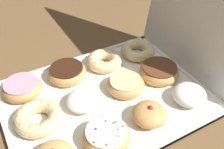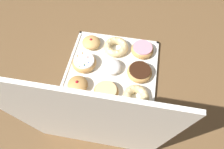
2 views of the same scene
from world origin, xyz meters
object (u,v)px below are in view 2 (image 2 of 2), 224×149
object	(u,v)px
donut_box	(109,81)
powdered_filled_donut_11	(70,113)
cruller_donut_9	(132,125)
chocolate_frosted_donut_10	(100,117)
chocolate_frosted_donut_3	(140,72)
glazed_ring_donut_7	(107,92)
sprinkle_donut_5	(84,62)
cruller_donut_6	(136,96)
cruller_donut_1	(116,47)
powdered_filled_donut_4	(111,66)
jelly_filled_donut_2	(91,42)
jelly_filled_donut_8	(78,85)
pink_frosted_donut_0	(142,49)

from	to	relation	value
donut_box	powdered_filled_donut_11	bearing A→B (deg)	57.37
cruller_donut_9	chocolate_frosted_donut_10	distance (m)	0.13
chocolate_frosted_donut_3	powdered_filled_donut_11	world-z (taller)	powdered_filled_donut_11
chocolate_frosted_donut_10	glazed_ring_donut_7	bearing A→B (deg)	-91.96
donut_box	cruller_donut_9	bearing A→B (deg)	123.57
sprinkle_donut_5	chocolate_frosted_donut_10	distance (m)	0.28
cruller_donut_6	cruller_donut_9	size ratio (longest dim) A/B	0.99
cruller_donut_1	cruller_donut_9	size ratio (longest dim) A/B	1.08
chocolate_frosted_donut_3	chocolate_frosted_donut_10	distance (m)	0.28
powdered_filled_donut_4	sprinkle_donut_5	xyz separation A→B (m)	(0.13, -0.00, -0.00)
chocolate_frosted_donut_10	jelly_filled_donut_2	bearing A→B (deg)	-71.72
jelly_filled_donut_8	chocolate_frosted_donut_3	bearing A→B (deg)	-155.80
jelly_filled_donut_8	powdered_filled_donut_11	bearing A→B (deg)	91.78
chocolate_frosted_donut_3	glazed_ring_donut_7	distance (m)	0.18
cruller_donut_1	powdered_filled_donut_4	xyz separation A→B (m)	(0.00, 0.12, 0.00)
cruller_donut_6	chocolate_frosted_donut_10	bearing A→B (deg)	42.05
donut_box	cruller_donut_9	distance (m)	0.23
pink_frosted_donut_0	chocolate_frosted_donut_10	xyz separation A→B (m)	(0.13, 0.38, 0.00)
glazed_ring_donut_7	sprinkle_donut_5	bearing A→B (deg)	-45.01
pink_frosted_donut_0	cruller_donut_9	world-z (taller)	pink_frosted_donut_0
pink_frosted_donut_0	chocolate_frosted_donut_3	size ratio (longest dim) A/B	0.97
donut_box	cruller_donut_6	size ratio (longest dim) A/B	4.90
chocolate_frosted_donut_10	cruller_donut_6	bearing A→B (deg)	-137.95
donut_box	chocolate_frosted_donut_3	bearing A→B (deg)	-156.06
donut_box	glazed_ring_donut_7	world-z (taller)	glazed_ring_donut_7
glazed_ring_donut_7	jelly_filled_donut_8	distance (m)	0.13
powdered_filled_donut_4	cruller_donut_9	distance (m)	0.29
glazed_ring_donut_7	jelly_filled_donut_8	world-z (taller)	jelly_filled_donut_8
chocolate_frosted_donut_3	glazed_ring_donut_7	bearing A→B (deg)	44.41
pink_frosted_donut_0	chocolate_frosted_donut_3	world-z (taller)	chocolate_frosted_donut_3
jelly_filled_donut_8	powdered_filled_donut_11	distance (m)	0.13
donut_box	chocolate_frosted_donut_3	xyz separation A→B (m)	(-0.13, -0.06, 0.03)
sprinkle_donut_5	jelly_filled_donut_8	bearing A→B (deg)	91.35
powdered_filled_donut_4	cruller_donut_6	size ratio (longest dim) A/B	0.82
donut_box	sprinkle_donut_5	world-z (taller)	sprinkle_donut_5
cruller_donut_1	chocolate_frosted_donut_3	world-z (taller)	same
cruller_donut_6	powdered_filled_donut_11	world-z (taller)	powdered_filled_donut_11
cruller_donut_1	chocolate_frosted_donut_3	bearing A→B (deg)	135.51
chocolate_frosted_donut_3	cruller_donut_9	bearing A→B (deg)	89.48
pink_frosted_donut_0	powdered_filled_donut_4	distance (m)	0.18
chocolate_frosted_donut_3	jelly_filled_donut_8	bearing A→B (deg)	24.20
jelly_filled_donut_2	chocolate_frosted_donut_10	size ratio (longest dim) A/B	0.75
jelly_filled_donut_8	cruller_donut_9	xyz separation A→B (m)	(-0.26, 0.14, -0.00)
pink_frosted_donut_0	cruller_donut_9	distance (m)	0.39
sprinkle_donut_5	cruller_donut_6	size ratio (longest dim) A/B	1.02
sprinkle_donut_5	powdered_filled_donut_4	bearing A→B (deg)	179.83
cruller_donut_6	cruller_donut_9	distance (m)	0.13
donut_box	powdered_filled_donut_11	distance (m)	0.23
pink_frosted_donut_0	chocolate_frosted_donut_10	bearing A→B (deg)	70.94
donut_box	cruller_donut_1	distance (m)	0.19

